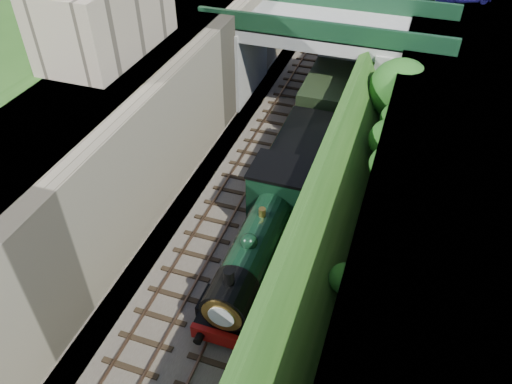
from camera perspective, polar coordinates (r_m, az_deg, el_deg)
trackbed at (r=33.99m, az=5.23°, el=6.92°), size 10.00×90.00×0.20m
retaining_wall at (r=33.78m, az=-3.72°, el=13.42°), size 1.00×90.00×7.00m
street_plateau_left at (r=35.16m, az=-9.18°, el=14.10°), size 6.00×90.00×7.00m
street_plateau_right at (r=32.00m, az=22.38°, el=8.00°), size 8.00×90.00×6.25m
embankment_slope at (r=29.88m, az=13.50°, el=6.72°), size 4.68×90.00×6.36m
track_left at (r=34.33m, az=1.99°, el=7.73°), size 2.50×90.00×0.20m
track_right at (r=33.71m, az=7.23°, el=6.74°), size 2.50×90.00×0.20m
road_bridge at (r=35.40m, az=8.86°, el=15.36°), size 16.00×6.40×7.25m
building_near at (r=28.61m, az=-16.87°, el=18.90°), size 4.00×8.00×4.00m
tree at (r=30.26m, az=16.33°, el=10.99°), size 3.60×3.80×6.60m
locomotive at (r=23.29m, az=0.56°, el=-5.51°), size 3.10×10.22×3.83m
tender at (r=28.91m, az=5.19°, el=3.99°), size 2.70×6.00×3.05m
coach_front at (r=39.48m, az=10.07°, el=14.62°), size 2.90×18.00×3.70m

